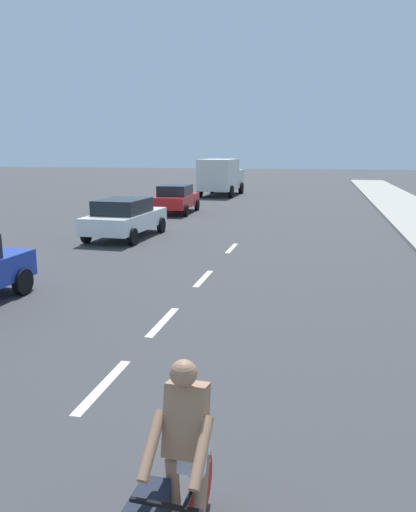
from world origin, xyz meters
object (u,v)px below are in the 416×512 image
parked_car_white (125,217)px  parked_car_red (176,198)px  cyclist (177,476)px  delivery_truck (221,176)px

parked_car_white → parked_car_red: 8.24m
cyclist → delivery_truck: 35.59m
delivery_truck → cyclist: bearing=-77.4°
cyclist → parked_car_red: bearing=-71.8°
delivery_truck → parked_car_white: bearing=-87.9°
cyclist → delivery_truck: delivery_truck is taller
parked_car_red → cyclist: bearing=-75.6°
cyclist → delivery_truck: bearing=-77.4°
cyclist → parked_car_red: size_ratio=0.43×
cyclist → parked_car_white: bearing=-64.7°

